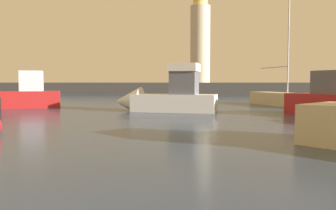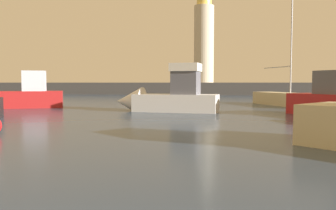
# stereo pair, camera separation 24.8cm
# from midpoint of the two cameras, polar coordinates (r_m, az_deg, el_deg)

# --- Properties ---
(ground_plane) EXTENTS (220.00, 220.00, 0.00)m
(ground_plane) POSITION_cam_midpoint_polar(r_m,az_deg,el_deg) (32.87, 4.82, -0.11)
(ground_plane) COLOR #2D3D51
(breakwater) EXTENTS (84.37, 6.96, 2.14)m
(breakwater) POSITION_cam_midpoint_polar(r_m,az_deg,el_deg) (63.78, 6.61, 2.63)
(breakwater) COLOR #423F3D
(breakwater) RESTS_ON ground_plane
(lighthouse) EXTENTS (3.50, 3.50, 16.48)m
(lighthouse) POSITION_cam_midpoint_polar(r_m,az_deg,el_deg) (64.33, 5.07, 10.57)
(lighthouse) COLOR beige
(lighthouse) RESTS_ON breakwater
(motorboat_2) EXTENTS (7.98, 4.96, 3.30)m
(motorboat_2) POSITION_cam_midpoint_polar(r_m,az_deg,el_deg) (32.29, -24.10, 1.25)
(motorboat_2) COLOR #B21E1E
(motorboat_2) RESTS_ON ground_plane
(motorboat_4) EXTENTS (7.87, 3.01, 3.91)m
(motorboat_4) POSITION_cam_midpoint_polar(r_m,az_deg,el_deg) (26.15, -1.04, 1.28)
(motorboat_4) COLOR white
(motorboat_4) RESTS_ON ground_plane
(sailboat_moored) EXTENTS (5.29, 8.43, 14.51)m
(sailboat_moored) POSITION_cam_midpoint_polar(r_m,az_deg,el_deg) (34.54, 17.62, 1.02)
(sailboat_moored) COLOR beige
(sailboat_moored) RESTS_ON ground_plane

